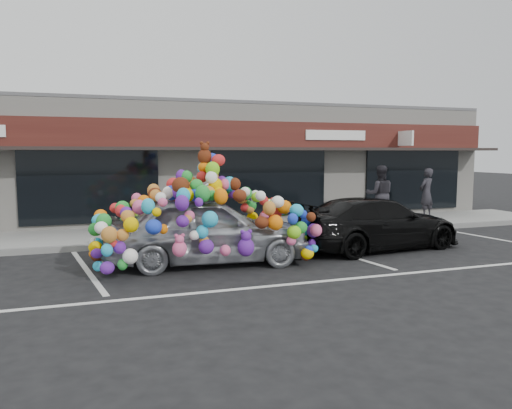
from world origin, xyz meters
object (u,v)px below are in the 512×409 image
object	(u,v)px
toy_car	(206,221)
pedestrian_b	(380,194)
black_sedan	(376,223)
pedestrian_a	(426,193)

from	to	relation	value
toy_car	pedestrian_b	distance (m)	7.68
toy_car	pedestrian_b	size ratio (longest dim) A/B	2.61
toy_car	black_sedan	world-z (taller)	toy_car
toy_car	pedestrian_a	world-z (taller)	toy_car
toy_car	pedestrian_b	bearing A→B (deg)	-58.09
pedestrian_a	pedestrian_b	distance (m)	2.41
pedestrian_a	pedestrian_b	size ratio (longest dim) A/B	0.93
black_sedan	pedestrian_a	xyz separation A→B (m)	(4.56, 3.85, 0.37)
black_sedan	pedestrian_a	world-z (taller)	pedestrian_a
black_sedan	pedestrian_b	xyz separation A→B (m)	(2.22, 3.28, 0.44)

